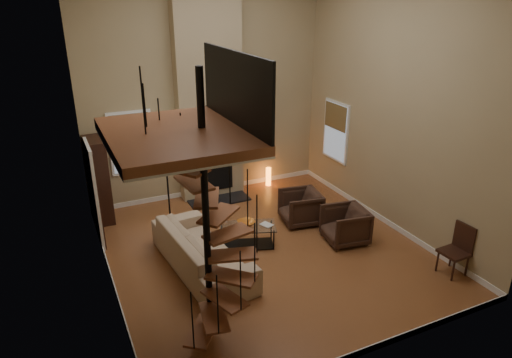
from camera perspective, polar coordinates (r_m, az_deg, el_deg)
name	(u,v)px	position (r m, az deg, el deg)	size (l,w,h in m)	color
ground	(264,249)	(9.44, 1.04, -8.76)	(6.00, 6.50, 0.01)	#A66435
back_wall	(206,87)	(11.30, -6.25, 11.35)	(6.00, 0.02, 5.50)	tan
front_wall	(383,179)	(5.77, 15.54, 0.03)	(6.00, 0.02, 5.50)	tan
left_wall	(92,138)	(7.58, -19.72, 4.80)	(0.02, 6.50, 5.50)	tan
right_wall	(395,102)	(10.02, 16.97, 9.15)	(0.02, 6.50, 5.50)	tan
baseboard_back	(210,189)	(12.08, -5.71, -1.28)	(6.00, 0.02, 0.12)	white
baseboard_front	(363,351)	(7.20, 13.18, -20.18)	(6.00, 0.02, 0.12)	white
baseboard_left	(113,283)	(8.72, -17.35, -12.29)	(0.02, 6.50, 0.12)	white
baseboard_right	(381,218)	(10.90, 15.36, -4.74)	(0.02, 6.50, 0.12)	white
chimney_breast	(209,88)	(11.12, -5.93, 11.19)	(1.60, 0.38, 5.50)	tan
hearth	(219,200)	(11.52, -4.58, -2.67)	(1.50, 0.60, 0.04)	black
firebox	(215,177)	(11.56, -5.17, 0.26)	(0.95, 0.02, 0.72)	black
mantel	(215,155)	(11.28, -5.13, 2.95)	(1.70, 0.18, 0.06)	white
mirror_frame	(213,123)	(11.10, -5.38, 6.95)	(0.94, 0.94, 0.10)	black
mirror_disc	(213,123)	(11.11, -5.40, 6.96)	(0.80, 0.80, 0.01)	white
vase_left	(193,152)	(11.11, -7.90, 3.35)	(0.24, 0.24, 0.25)	black
vase_right	(237,146)	(11.48, -2.41, 4.08)	(0.20, 0.20, 0.21)	#184E56
window_back	(131,142)	(11.10, -15.29, 4.48)	(1.02, 0.06, 1.52)	white
window_right	(336,130)	(11.79, 9.90, 6.00)	(0.06, 1.02, 1.52)	white
entry_door	(95,195)	(9.84, -19.41, -1.85)	(0.10, 1.05, 2.16)	white
loft	(183,130)	(5.90, -9.03, 6.05)	(1.70, 2.20, 1.09)	brown
spiral_stair	(207,227)	(6.52, -6.07, -5.98)	(1.47, 1.47, 4.06)	black
hutch	(99,181)	(10.82, -19.01, -0.20)	(0.41, 0.87, 1.95)	#321910
sofa	(201,249)	(8.72, -6.87, -8.71)	(2.69, 1.05, 0.78)	tan
armchair_near	(304,207)	(10.42, 5.96, -3.51)	(0.82, 0.85, 0.77)	#3D261C
armchair_far	(348,225)	(9.79, 11.44, -5.63)	(0.82, 0.85, 0.77)	#3D261C
coffee_table	(247,233)	(9.43, -1.09, -6.77)	(1.28, 0.93, 0.44)	silver
bowl	(246,223)	(9.37, -1.22, -5.49)	(0.35, 0.35, 0.09)	orange
book	(266,225)	(9.35, 1.25, -5.78)	(0.19, 0.25, 0.02)	gray
floor_lamp	(166,162)	(10.21, -11.16, 2.09)	(0.39, 0.39, 1.71)	black
accent_lamp	(268,177)	(12.35, 1.56, 0.31)	(0.14, 0.14, 0.50)	orange
side_chair	(458,247)	(9.24, 23.87, -7.80)	(0.48, 0.48, 0.98)	#321910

